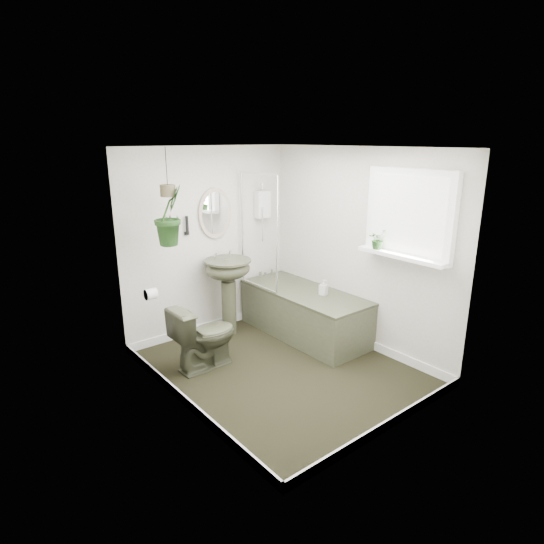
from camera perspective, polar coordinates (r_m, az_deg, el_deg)
floor at (r=5.01m, az=1.10°, el=-12.10°), size 2.30×2.80×0.02m
ceiling at (r=4.39m, az=1.27°, el=15.51°), size 2.30×2.80×0.02m
wall_back at (r=5.68m, az=-8.01°, el=3.78°), size 2.30×0.02×2.30m
wall_front at (r=3.65m, az=15.58°, el=-3.92°), size 2.30×0.02×2.30m
wall_left at (r=3.95m, az=-11.82°, el=-2.09°), size 0.02×2.80×2.30m
wall_right at (r=5.36m, az=10.73°, el=2.88°), size 0.02×2.80×2.30m
skirting at (r=4.98m, az=1.11°, el=-11.50°), size 2.30×2.80×0.10m
bathtub at (r=5.70m, az=4.07°, el=-5.12°), size 0.72×1.72×0.58m
bath_screen at (r=5.57m, az=-1.66°, el=5.05°), size 0.04×0.72×1.40m
shower_box at (r=6.00m, az=-1.20°, el=8.49°), size 0.20×0.10×0.35m
oval_mirror at (r=5.63m, az=-7.12°, el=7.33°), size 0.46×0.03×0.62m
wall_sconce at (r=5.44m, az=-10.61°, el=5.79°), size 0.04×0.04×0.22m
toilet_roll_holder at (r=4.66m, az=-14.97°, el=-2.69°), size 0.11×0.11×0.11m
window_recess at (r=4.79m, az=16.88°, el=6.97°), size 0.08×1.00×0.90m
window_sill at (r=4.82m, az=15.99°, el=1.98°), size 0.18×1.00×0.04m
window_blinds at (r=4.76m, az=16.57°, el=6.92°), size 0.01×0.86×0.76m
toilet at (r=4.94m, az=-8.46°, el=-7.91°), size 0.72×0.42×0.72m
pedestal_sink at (r=5.68m, az=-5.45°, el=-3.10°), size 0.58×0.50×0.97m
sill_plant at (r=4.94m, az=13.11°, el=4.05°), size 0.22×0.20×0.21m
hanging_plant at (r=4.91m, az=-12.75°, el=6.95°), size 0.44×0.41×0.63m
soap_bottle at (r=5.45m, az=6.48°, el=-1.91°), size 0.11×0.11×0.19m
hanging_pot at (r=4.88m, az=-12.94°, el=9.93°), size 0.16×0.16×0.12m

